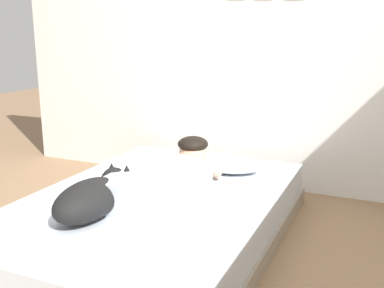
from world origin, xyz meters
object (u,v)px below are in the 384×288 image
(cell_phone, at_px, (93,207))
(dog, at_px, (93,197))
(bed, at_px, (156,218))
(coffee_cup, at_px, (196,174))
(person_lying, at_px, (168,176))
(pillow, at_px, (225,163))

(cell_phone, bearing_deg, dog, -51.76)
(bed, distance_m, coffee_cup, 0.41)
(bed, distance_m, dog, 0.49)
(coffee_cup, bearing_deg, cell_phone, -115.65)
(person_lying, distance_m, cell_phone, 0.47)
(pillow, relative_size, person_lying, 0.57)
(cell_phone, bearing_deg, bed, 56.11)
(coffee_cup, relative_size, cell_phone, 0.89)
(dog, relative_size, cell_phone, 4.11)
(bed, xyz_separation_m, dog, (-0.15, -0.40, 0.25))
(dog, bearing_deg, cell_phone, 128.24)
(pillow, height_order, dog, dog)
(bed, height_order, pillow, pillow)
(cell_phone, bearing_deg, coffee_cup, 64.35)
(person_lying, xyz_separation_m, cell_phone, (-0.27, -0.38, -0.10))
(pillow, distance_m, coffee_cup, 0.28)
(coffee_cup, xyz_separation_m, cell_phone, (-0.32, -0.67, -0.03))
(pillow, xyz_separation_m, dog, (-0.36, -1.01, 0.05))
(bed, height_order, person_lying, person_lying)
(bed, relative_size, pillow, 3.97)
(bed, distance_m, pillow, 0.68)
(pillow, distance_m, cell_phone, 1.02)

